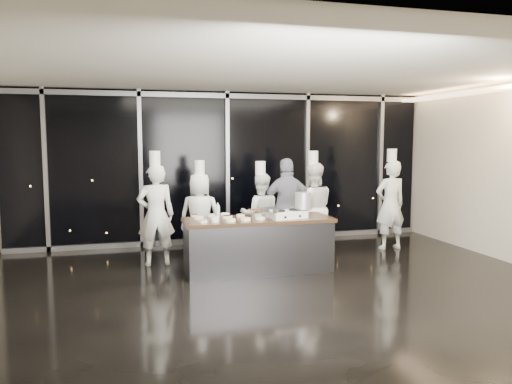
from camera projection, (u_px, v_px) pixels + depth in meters
ground at (274, 287)px, 7.49m from camera, size 9.00×9.00×0.00m
room_shell at (286, 136)px, 7.29m from camera, size 9.02×7.02×3.21m
window_wall at (227, 168)px, 10.61m from camera, size 8.90×0.11×3.20m
demo_counter at (258, 245)px, 8.30m from camera, size 2.46×0.86×0.90m
stove at (287, 214)px, 8.27m from camera, size 0.65×0.47×0.14m
frying_pan at (269, 209)px, 8.10m from camera, size 0.54×0.35×0.05m
stock_pot at (303, 201)px, 8.36m from camera, size 0.32×0.32×0.27m
prep_bowls at (226, 217)px, 8.17m from camera, size 1.17×0.74×0.05m
squeeze_bottle at (218, 210)px, 8.39m from camera, size 0.07×0.07×0.25m
chef_far_left at (156, 214)px, 8.69m from camera, size 0.66×0.45×2.00m
chef_left at (200, 215)px, 9.23m from camera, size 0.90×0.74×1.82m
chef_center at (260, 214)px, 9.39m from camera, size 0.86×0.73×1.79m
guest at (287, 207)px, 9.44m from camera, size 1.11×0.53×1.85m
chef_right at (312, 208)px, 9.56m from camera, size 0.92×0.76×1.98m
chef_side at (390, 204)px, 9.98m from camera, size 0.68×0.47×2.01m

